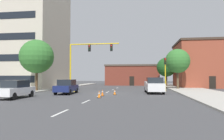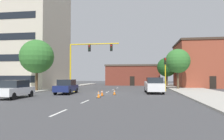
# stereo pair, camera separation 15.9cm
# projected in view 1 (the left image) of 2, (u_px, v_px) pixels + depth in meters

# --- Properties ---
(ground_plane) EXTENTS (160.00, 160.00, 0.00)m
(ground_plane) POSITION_uv_depth(u_px,v_px,m) (104.00, 94.00, 25.72)
(ground_plane) COLOR #424244
(sidewalk_left) EXTENTS (6.00, 56.00, 0.14)m
(sidewalk_left) POSITION_uv_depth(u_px,v_px,m) (43.00, 89.00, 35.35)
(sidewalk_left) COLOR #B2ADA3
(sidewalk_left) RESTS_ON ground_plane
(sidewalk_right) EXTENTS (6.00, 56.00, 0.14)m
(sidewalk_right) POSITION_uv_depth(u_px,v_px,m) (191.00, 90.00, 31.93)
(sidewalk_right) COLOR #B2ADA3
(sidewalk_right) RESTS_ON ground_plane
(lane_stripe_seg_0) EXTENTS (0.16, 2.40, 0.01)m
(lane_stripe_seg_0) POSITION_uv_depth(u_px,v_px,m) (61.00, 113.00, 11.87)
(lane_stripe_seg_0) COLOR silver
(lane_stripe_seg_0) RESTS_ON ground_plane
(lane_stripe_seg_1) EXTENTS (0.16, 2.40, 0.01)m
(lane_stripe_seg_1) POSITION_uv_depth(u_px,v_px,m) (86.00, 102.00, 17.31)
(lane_stripe_seg_1) COLOR silver
(lane_stripe_seg_1) RESTS_ON ground_plane
(lane_stripe_seg_2) EXTENTS (0.16, 2.40, 0.01)m
(lane_stripe_seg_2) POSITION_uv_depth(u_px,v_px,m) (99.00, 96.00, 22.75)
(lane_stripe_seg_2) COLOR silver
(lane_stripe_seg_2) RESTS_ON ground_plane
(lane_stripe_seg_3) EXTENTS (0.16, 2.40, 0.01)m
(lane_stripe_seg_3) POSITION_uv_depth(u_px,v_px,m) (108.00, 92.00, 28.19)
(lane_stripe_seg_3) COLOR silver
(lane_stripe_seg_3) RESTS_ON ground_plane
(lane_stripe_seg_4) EXTENTS (0.16, 2.40, 0.01)m
(lane_stripe_seg_4) POSITION_uv_depth(u_px,v_px,m) (113.00, 90.00, 33.64)
(lane_stripe_seg_4) COLOR silver
(lane_stripe_seg_4) RESTS_ON ground_plane
(lane_stripe_seg_5) EXTENTS (0.16, 2.40, 0.01)m
(lane_stripe_seg_5) POSITION_uv_depth(u_px,v_px,m) (117.00, 88.00, 39.08)
(lane_stripe_seg_5) COLOR silver
(lane_stripe_seg_5) RESTS_ON ground_plane
(building_tall_left) EXTENTS (13.76, 13.22, 24.25)m
(building_tall_left) POSITION_uv_depth(u_px,v_px,m) (26.00, 25.00, 39.99)
(building_tall_left) COLOR beige
(building_tall_left) RESTS_ON ground_plane
(building_brick_center) EXTENTS (13.30, 9.78, 5.08)m
(building_brick_center) POSITION_uv_depth(u_px,v_px,m) (133.00, 75.00, 53.94)
(building_brick_center) COLOR brown
(building_brick_center) RESTS_ON ground_plane
(building_row_right) EXTENTS (10.54, 11.19, 9.02)m
(building_row_right) POSITION_uv_depth(u_px,v_px,m) (203.00, 65.00, 41.68)
(building_row_right) COLOR brown
(building_row_right) RESTS_ON ground_plane
(traffic_signal_gantry) EXTENTS (7.95, 1.20, 6.83)m
(traffic_signal_gantry) POSITION_uv_depth(u_px,v_px,m) (77.00, 76.00, 29.87)
(traffic_signal_gantry) COLOR yellow
(traffic_signal_gantry) RESTS_ON ground_plane
(traffic_light_pole_right) EXTENTS (0.32, 0.47, 4.80)m
(traffic_light_pole_right) POSITION_uv_depth(u_px,v_px,m) (165.00, 67.00, 29.80)
(traffic_light_pole_right) COLOR yellow
(traffic_light_pole_right) RESTS_ON ground_plane
(tree_left_near) EXTENTS (4.78, 4.78, 7.36)m
(tree_left_near) POSITION_uv_depth(u_px,v_px,m) (37.00, 57.00, 29.62)
(tree_left_near) COLOR #4C3823
(tree_left_near) RESTS_ON ground_plane
(tree_right_far) EXTENTS (4.07, 4.07, 6.18)m
(tree_right_far) POSITION_uv_depth(u_px,v_px,m) (166.00, 67.00, 44.55)
(tree_right_far) COLOR #4C3823
(tree_right_far) RESTS_ON ground_plane
(tree_right_mid) EXTENTS (4.03, 4.03, 6.72)m
(tree_right_mid) POSITION_uv_depth(u_px,v_px,m) (178.00, 61.00, 34.56)
(tree_right_mid) COLOR brown
(tree_right_mid) RESTS_ON ground_plane
(pickup_truck_white) EXTENTS (2.34, 5.52, 1.99)m
(pickup_truck_white) POSITION_uv_depth(u_px,v_px,m) (154.00, 85.00, 26.29)
(pickup_truck_white) COLOR white
(pickup_truck_white) RESTS_ON ground_plane
(sedan_white_near_left) EXTENTS (1.96, 4.54, 1.74)m
(sedan_white_near_left) POSITION_uv_depth(u_px,v_px,m) (15.00, 89.00, 19.99)
(sedan_white_near_left) COLOR white
(sedan_white_near_left) RESTS_ON ground_plane
(sedan_navy_mid_left) EXTENTS (2.11, 4.60, 1.74)m
(sedan_navy_mid_left) POSITION_uv_depth(u_px,v_px,m) (67.00, 87.00, 25.22)
(sedan_navy_mid_left) COLOR navy
(sedan_navy_mid_left) RESTS_ON ground_plane
(traffic_cone_roadside_a) EXTENTS (0.36, 0.36, 0.71)m
(traffic_cone_roadside_a) POSITION_uv_depth(u_px,v_px,m) (102.00, 93.00, 22.39)
(traffic_cone_roadside_a) COLOR black
(traffic_cone_roadside_a) RESTS_ON ground_plane
(traffic_cone_roadside_b) EXTENTS (0.36, 0.36, 0.73)m
(traffic_cone_roadside_b) POSITION_uv_depth(u_px,v_px,m) (99.00, 94.00, 20.32)
(traffic_cone_roadside_b) COLOR black
(traffic_cone_roadside_b) RESTS_ON ground_plane
(traffic_cone_roadside_c) EXTENTS (0.36, 0.36, 0.63)m
(traffic_cone_roadside_c) POSITION_uv_depth(u_px,v_px,m) (115.00, 92.00, 23.84)
(traffic_cone_roadside_c) COLOR black
(traffic_cone_roadside_c) RESTS_ON ground_plane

